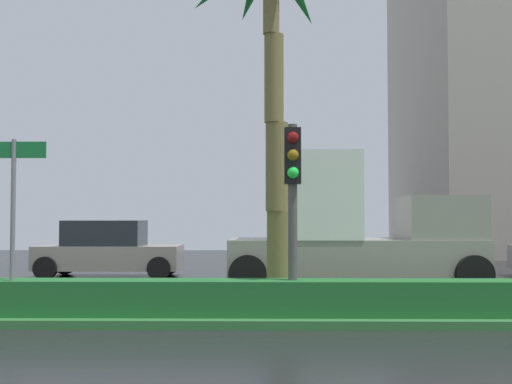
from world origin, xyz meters
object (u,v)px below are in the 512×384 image
Objects in this scene: palm_tree_centre_left at (271,0)px; street_name_sign at (13,202)px; traffic_signal_median_right at (293,183)px; car_in_traffic_second at (108,250)px; box_truck_lead at (350,228)px.

palm_tree_centre_left reaches higher than street_name_sign.
traffic_signal_median_right is 1.09× the size of street_name_sign.
traffic_signal_median_right is at bearing -78.99° from palm_tree_centre_left.
street_name_sign is 0.70× the size of car_in_traffic_second.
car_in_traffic_second is at bearing 93.25° from street_name_sign.
palm_tree_centre_left is 1.21× the size of box_truck_lead.
palm_tree_centre_left is at bearing 24.15° from street_name_sign.
traffic_signal_median_right is 9.87m from car_in_traffic_second.
palm_tree_centre_left is 4.25m from traffic_signal_median_right.
palm_tree_centre_left is 2.58× the size of street_name_sign.
car_in_traffic_second is at bearing 127.30° from palm_tree_centre_left.
street_name_sign is (-4.40, -1.97, -4.16)m from palm_tree_centre_left.
car_in_traffic_second is at bearing 122.48° from traffic_signal_median_right.
box_truck_lead is at bearing -21.67° from car_in_traffic_second.
box_truck_lead is (6.49, 5.61, -0.53)m from street_name_sign.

